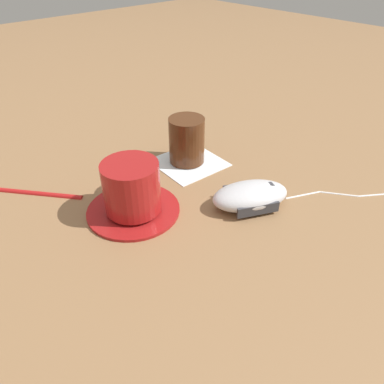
# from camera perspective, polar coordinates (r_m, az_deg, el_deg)

# --- Properties ---
(ground_plane) EXTENTS (3.00, 3.00, 0.00)m
(ground_plane) POSITION_cam_1_polar(r_m,az_deg,el_deg) (0.59, -5.31, -0.73)
(ground_plane) COLOR olive
(saucer) EXTENTS (0.14, 0.14, 0.01)m
(saucer) POSITION_cam_1_polar(r_m,az_deg,el_deg) (0.56, -8.92, -2.55)
(saucer) COLOR maroon
(saucer) RESTS_ON ground
(coffee_cup) EXTENTS (0.09, 0.10, 0.07)m
(coffee_cup) POSITION_cam_1_polar(r_m,az_deg,el_deg) (0.54, -9.16, 0.97)
(coffee_cup) COLOR maroon
(coffee_cup) RESTS_ON saucer
(computer_mouse) EXTENTS (0.13, 0.11, 0.04)m
(computer_mouse) POSITION_cam_1_polar(r_m,az_deg,el_deg) (0.57, 8.87, -0.56)
(computer_mouse) COLOR silver
(computer_mouse) RESTS_ON ground
(napkin_under_glass) EXTENTS (0.12, 0.12, 0.00)m
(napkin_under_glass) POSITION_cam_1_polar(r_m,az_deg,el_deg) (0.67, -0.46, 4.54)
(napkin_under_glass) COLOR white
(napkin_under_glass) RESTS_ON ground
(drinking_glass) EXTENTS (0.06, 0.06, 0.08)m
(drinking_glass) POSITION_cam_1_polar(r_m,az_deg,el_deg) (0.66, -0.81, 7.89)
(drinking_glass) COLOR #4C2814
(drinking_glass) RESTS_ON napkin_under_glass
(pen) EXTENTS (0.11, 0.13, 0.01)m
(pen) POSITION_cam_1_polar(r_m,az_deg,el_deg) (0.64, -22.90, 0.09)
(pen) COLOR #B21919
(pen) RESTS_ON ground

